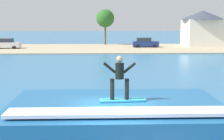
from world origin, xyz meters
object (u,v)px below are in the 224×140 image
Objects in this scene: surfer at (120,75)px; car_near_shore at (7,44)px; car_far_shore at (145,43)px; wave_crest at (116,121)px; surfboard at (123,100)px; tree_tall_bare at (105,18)px; house_gabled_white at (202,27)px.

surfer is 0.39× the size of car_near_shore.
car_far_shore is (6.80, 39.86, -1.79)m from surfer.
car_near_shore is at bearing 113.83° from wave_crest.
surfboard is 45.75m from tree_tall_bare.
house_gabled_white is at bearing 67.36° from surfboard.
car_near_shore reaches higher than surfboard.
wave_crest is 45.55m from tree_tall_bare.
car_far_shore is (23.66, 1.61, 0.00)m from car_near_shore.
tree_tall_bare reaches higher than car_far_shore.
house_gabled_white is (17.62, 41.96, 0.93)m from surfer.
car_near_shore is 34.78m from house_gabled_white.
wave_crest is 41.47m from car_near_shore.
tree_tall_bare reaches higher than wave_crest.
car_near_shore is at bearing -156.09° from tree_tall_bare.
surfboard is 45.47m from house_gabled_white.
wave_crest is 1.03m from surfboard.
car_near_shore and car_far_shore have the same top height.
car_near_shore is (-16.99, 38.22, -0.83)m from surfboard.
car_near_shore is at bearing -176.12° from car_far_shore.
wave_crest is at bearing 109.11° from surfer.
tree_tall_bare reaches higher than surfboard.
car_near_shore is at bearing -173.87° from house_gabled_white.
surfer reaches higher than car_near_shore.
surfboard is 40.39m from car_far_shore.
house_gabled_white is at bearing 67.23° from surfer.
house_gabled_white is 18.25m from tree_tall_bare.
wave_crest is at bearing -89.91° from tree_tall_bare.
car_far_shore is 0.58× the size of house_gabled_white.
car_near_shore is at bearing 113.79° from surfer.
house_gabled_white is at bearing 66.94° from wave_crest.
car_far_shore is (6.67, 39.83, -0.83)m from surfboard.
surfer is at bearing -89.77° from tree_tall_bare.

